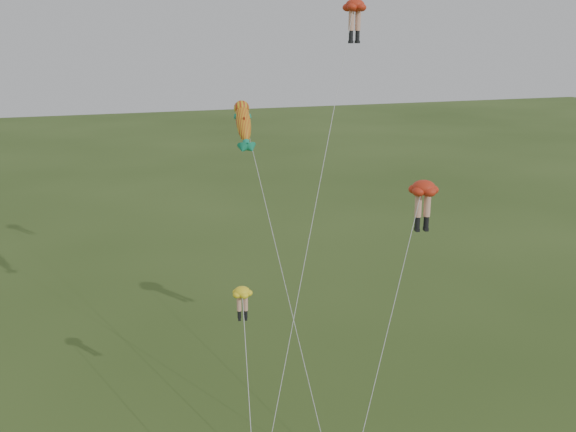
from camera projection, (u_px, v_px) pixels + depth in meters
name	position (u px, v px, depth m)	size (l,w,h in m)	color
legs_kite_red_high	(354.00, 16.00, 35.92)	(9.53, 11.14, 21.83)	red
legs_kite_red_mid	(423.00, 194.00, 34.27)	(8.04, 7.87, 12.41)	red
legs_kite_yellow	(243.00, 302.00, 30.81)	(2.30, 8.66, 8.16)	yellow
fish_kite	(244.00, 123.00, 34.93)	(1.90, 11.76, 16.65)	gold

